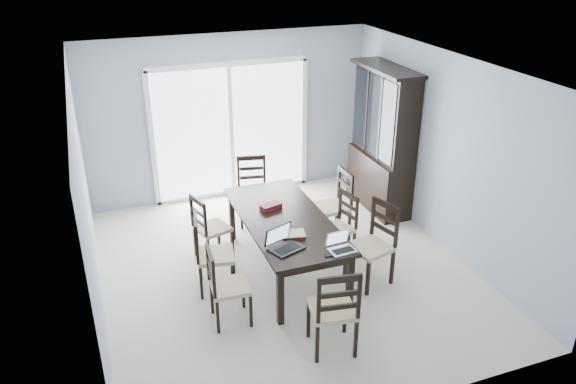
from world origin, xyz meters
name	(u,v)px	position (x,y,z in m)	size (l,w,h in m)	color
floor	(285,269)	(0.00, 0.00, 0.00)	(5.00, 5.00, 0.00)	beige
ceiling	(285,68)	(0.00, 0.00, 2.60)	(5.00, 5.00, 0.00)	white
back_wall	(230,117)	(0.00, 2.50, 1.30)	(4.50, 0.02, 2.60)	#919DAE
wall_left	(86,206)	(-2.25, 0.00, 1.30)	(0.02, 5.00, 2.60)	#919DAE
wall_right	(445,153)	(2.25, 0.00, 1.30)	(0.02, 5.00, 2.60)	#919DAE
balcony	(219,173)	(0.00, 3.50, -0.05)	(4.50, 2.00, 0.10)	gray
railing	(205,125)	(0.00, 4.50, 0.55)	(4.50, 0.06, 1.10)	#99999E
dining_table	(285,223)	(0.00, 0.00, 0.67)	(1.00, 2.20, 0.75)	black
china_hutch	(382,141)	(2.02, 1.25, 1.07)	(0.50, 1.38, 2.20)	black
sliding_door	(231,131)	(0.00, 2.48, 1.09)	(2.52, 0.05, 2.18)	silver
chair_left_near	(221,278)	(-1.00, -0.75, 0.57)	(0.44, 0.43, 1.07)	black
chair_left_mid	(207,246)	(-1.01, -0.08, 0.60)	(0.51, 0.50, 1.14)	black
chair_left_far	(206,222)	(-0.86, 0.60, 0.56)	(0.50, 0.49, 1.06)	black
chair_right_near	(377,235)	(0.97, -0.58, 0.63)	(0.56, 0.55, 1.19)	black
chair_right_mid	(342,219)	(0.82, 0.09, 0.54)	(0.47, 0.46, 1.02)	black
chair_right_far	(338,197)	(1.00, 0.59, 0.60)	(0.46, 0.44, 1.14)	black
chair_end_near	(335,303)	(-0.07, -1.65, 0.62)	(0.51, 0.52, 1.18)	black
chair_end_far	(252,182)	(0.03, 1.49, 0.60)	(0.50, 0.51, 1.13)	black
laptop_dark	(287,245)	(-0.24, -0.71, 0.81)	(0.43, 0.36, 0.25)	black
laptop_silver	(343,247)	(0.33, -0.96, 0.80)	(0.31, 0.23, 0.20)	silver
book_stack	(293,235)	(-0.06, -0.46, 0.77)	(0.30, 0.25, 0.04)	maroon
cell_phone	(329,255)	(0.15, -1.00, 0.76)	(0.12, 0.05, 0.01)	black
game_box	(271,206)	(-0.08, 0.29, 0.78)	(0.27, 0.13, 0.07)	#4A130E
hot_tub	(182,150)	(-0.63, 3.61, 0.44)	(2.01, 1.88, 0.88)	maroon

